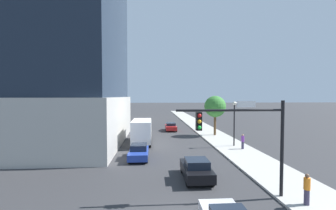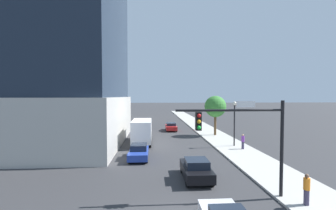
{
  "view_description": "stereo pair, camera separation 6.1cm",
  "coord_description": "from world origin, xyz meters",
  "px_view_note": "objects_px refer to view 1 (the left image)",
  "views": [
    {
      "loc": [
        -1.02,
        -10.11,
        6.1
      ],
      "look_at": [
        0.47,
        11.82,
        5.24
      ],
      "focal_mm": 24.11,
      "sensor_mm": 36.0,
      "label": 1
    },
    {
      "loc": [
        -0.96,
        -10.11,
        6.1
      ],
      "look_at": [
        0.47,
        11.82,
        5.24
      ],
      "focal_mm": 24.11,
      "sensor_mm": 36.0,
      "label": 2
    }
  ],
  "objects_px": {
    "street_tree": "(215,107)",
    "pedestrian_orange_shirt": "(307,189)",
    "box_truck": "(142,130)",
    "pedestrian_purple_shirt": "(243,141)",
    "car_blue": "(139,152)",
    "street_lamp": "(234,116)",
    "car_black": "(196,169)",
    "traffic_light_pole": "(245,130)",
    "construction_building": "(85,54)",
    "car_red": "(171,127)"
  },
  "relations": [
    {
      "from": "car_black",
      "to": "box_truck",
      "type": "bearing_deg",
      "value": 109.59
    },
    {
      "from": "car_red",
      "to": "box_truck",
      "type": "bearing_deg",
      "value": -113.31
    },
    {
      "from": "car_red",
      "to": "car_black",
      "type": "bearing_deg",
      "value": -90.0
    },
    {
      "from": "construction_building",
      "to": "street_tree",
      "type": "xyz_separation_m",
      "value": [
        27.05,
        -26.71,
        -12.65
      ]
    },
    {
      "from": "street_tree",
      "to": "pedestrian_orange_shirt",
      "type": "bearing_deg",
      "value": -92.88
    },
    {
      "from": "traffic_light_pole",
      "to": "car_red",
      "type": "xyz_separation_m",
      "value": [
        -2.18,
        26.75,
        -3.41
      ]
    },
    {
      "from": "car_black",
      "to": "street_tree",
      "type": "bearing_deg",
      "value": 70.28
    },
    {
      "from": "car_blue",
      "to": "pedestrian_orange_shirt",
      "type": "xyz_separation_m",
      "value": [
        9.78,
        -10.23,
        0.34
      ]
    },
    {
      "from": "street_tree",
      "to": "car_black",
      "type": "relative_size",
      "value": 1.46
    },
    {
      "from": "car_blue",
      "to": "pedestrian_orange_shirt",
      "type": "bearing_deg",
      "value": -46.29
    },
    {
      "from": "car_black",
      "to": "box_truck",
      "type": "relative_size",
      "value": 0.53
    },
    {
      "from": "car_black",
      "to": "pedestrian_orange_shirt",
      "type": "bearing_deg",
      "value": -41.15
    },
    {
      "from": "construction_building",
      "to": "box_truck",
      "type": "bearing_deg",
      "value": -62.96
    },
    {
      "from": "car_blue",
      "to": "pedestrian_purple_shirt",
      "type": "xyz_separation_m",
      "value": [
        11.49,
        2.77,
        0.33
      ]
    },
    {
      "from": "car_red",
      "to": "car_black",
      "type": "relative_size",
      "value": 1.0
    },
    {
      "from": "street_tree",
      "to": "car_blue",
      "type": "distance_m",
      "value": 16.69
    },
    {
      "from": "construction_building",
      "to": "box_truck",
      "type": "xyz_separation_m",
      "value": [
        16.15,
        -31.65,
        -15.37
      ]
    },
    {
      "from": "car_blue",
      "to": "pedestrian_purple_shirt",
      "type": "distance_m",
      "value": 11.82
    },
    {
      "from": "pedestrian_orange_shirt",
      "to": "car_black",
      "type": "bearing_deg",
      "value": 138.85
    },
    {
      "from": "car_blue",
      "to": "construction_building",
      "type": "bearing_deg",
      "value": 112.62
    },
    {
      "from": "pedestrian_orange_shirt",
      "to": "pedestrian_purple_shirt",
      "type": "distance_m",
      "value": 13.11
    },
    {
      "from": "street_lamp",
      "to": "car_black",
      "type": "distance_m",
      "value": 12.38
    },
    {
      "from": "construction_building",
      "to": "pedestrian_purple_shirt",
      "type": "height_order",
      "value": "construction_building"
    },
    {
      "from": "traffic_light_pole",
      "to": "pedestrian_purple_shirt",
      "type": "xyz_separation_m",
      "value": [
        4.77,
        11.85,
        -3.1
      ]
    },
    {
      "from": "street_lamp",
      "to": "box_truck",
      "type": "height_order",
      "value": "street_lamp"
    },
    {
      "from": "car_red",
      "to": "car_blue",
      "type": "bearing_deg",
      "value": -104.43
    },
    {
      "from": "street_tree",
      "to": "car_red",
      "type": "bearing_deg",
      "value": 138.51
    },
    {
      "from": "street_lamp",
      "to": "construction_building",
      "type": "bearing_deg",
      "value": 128.43
    },
    {
      "from": "car_red",
      "to": "car_black",
      "type": "distance_m",
      "value": 23.33
    },
    {
      "from": "pedestrian_orange_shirt",
      "to": "pedestrian_purple_shirt",
      "type": "bearing_deg",
      "value": 82.49
    },
    {
      "from": "construction_building",
      "to": "car_blue",
      "type": "xyz_separation_m",
      "value": [
        16.15,
        -38.77,
        -16.45
      ]
    },
    {
      "from": "car_red",
      "to": "pedestrian_orange_shirt",
      "type": "distance_m",
      "value": 28.39
    },
    {
      "from": "traffic_light_pole",
      "to": "street_tree",
      "type": "distance_m",
      "value": 21.55
    },
    {
      "from": "car_red",
      "to": "pedestrian_purple_shirt",
      "type": "bearing_deg",
      "value": -65.02
    },
    {
      "from": "car_black",
      "to": "street_lamp",
      "type": "bearing_deg",
      "value": 57.0
    },
    {
      "from": "street_lamp",
      "to": "car_red",
      "type": "bearing_deg",
      "value": 116.32
    },
    {
      "from": "construction_building",
      "to": "street_lamp",
      "type": "relative_size",
      "value": 7.44
    },
    {
      "from": "car_blue",
      "to": "pedestrian_orange_shirt",
      "type": "height_order",
      "value": "pedestrian_orange_shirt"
    },
    {
      "from": "car_blue",
      "to": "pedestrian_orange_shirt",
      "type": "relative_size",
      "value": 2.34
    },
    {
      "from": "car_black",
      "to": "pedestrian_orange_shirt",
      "type": "xyz_separation_m",
      "value": [
        5.23,
        -4.57,
        0.27
      ]
    },
    {
      "from": "car_black",
      "to": "box_truck",
      "type": "height_order",
      "value": "box_truck"
    },
    {
      "from": "street_tree",
      "to": "pedestrian_orange_shirt",
      "type": "xyz_separation_m",
      "value": [
        -1.12,
        -22.28,
        -3.46
      ]
    },
    {
      "from": "traffic_light_pole",
      "to": "car_red",
      "type": "height_order",
      "value": "traffic_light_pole"
    },
    {
      "from": "street_lamp",
      "to": "pedestrian_orange_shirt",
      "type": "xyz_separation_m",
      "value": [
        -1.32,
        -14.66,
        -2.65
      ]
    },
    {
      "from": "box_truck",
      "to": "pedestrian_purple_shirt",
      "type": "xyz_separation_m",
      "value": [
        11.49,
        -4.35,
        -0.75
      ]
    },
    {
      "from": "street_lamp",
      "to": "car_red",
      "type": "xyz_separation_m",
      "value": [
        -6.55,
        13.24,
        -2.98
      ]
    },
    {
      "from": "pedestrian_purple_shirt",
      "to": "street_lamp",
      "type": "bearing_deg",
      "value": 103.3
    },
    {
      "from": "street_lamp",
      "to": "car_red",
      "type": "height_order",
      "value": "street_lamp"
    },
    {
      "from": "street_lamp",
      "to": "car_red",
      "type": "relative_size",
      "value": 1.29
    },
    {
      "from": "car_red",
      "to": "box_truck",
      "type": "xyz_separation_m",
      "value": [
        -4.55,
        -10.55,
        1.07
      ]
    }
  ]
}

